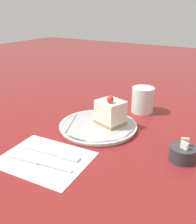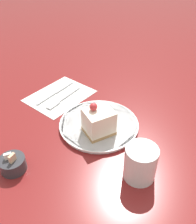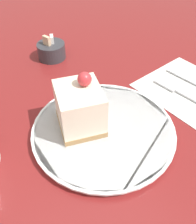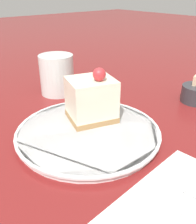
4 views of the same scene
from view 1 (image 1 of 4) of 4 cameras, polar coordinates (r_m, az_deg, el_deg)
ground_plane at (r=0.82m, az=0.90°, el=-3.96°), size 4.00×4.00×0.00m
plate at (r=0.82m, az=-0.07°, el=-3.28°), size 0.25×0.25×0.01m
cake_slice at (r=0.81m, az=2.89°, el=-0.02°), size 0.10×0.10×0.10m
napkin at (r=0.68m, az=-12.05°, el=-10.38°), size 0.20×0.24×0.00m
fork at (r=0.69m, az=-9.67°, el=-9.48°), size 0.04×0.17×0.00m
knife at (r=0.68m, az=-14.71°, el=-10.73°), size 0.04×0.19×0.00m
sugar_bowl at (r=0.69m, az=18.77°, el=-8.89°), size 0.07×0.07×0.06m
drinking_glass at (r=0.96m, az=10.18°, el=2.76°), size 0.08×0.08×0.10m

